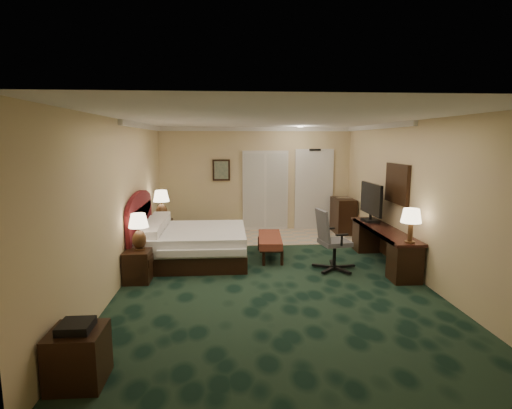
{
  "coord_description": "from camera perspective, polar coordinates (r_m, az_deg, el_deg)",
  "views": [
    {
      "loc": [
        -0.75,
        -6.69,
        2.35
      ],
      "look_at": [
        -0.22,
        0.6,
        1.18
      ],
      "focal_mm": 28.0,
      "sensor_mm": 36.0,
      "label": 1
    }
  ],
  "objects": [
    {
      "name": "floor",
      "position": [
        7.13,
        2.15,
        -10.16
      ],
      "size": [
        5.0,
        7.5,
        0.0
      ],
      "primitive_type": "cube",
      "color": "black",
      "rests_on": "ground"
    },
    {
      "name": "ceiling",
      "position": [
        6.74,
        2.28,
        12.05
      ],
      "size": [
        5.0,
        7.5,
        0.0
      ],
      "primitive_type": "cube",
      "color": "white",
      "rests_on": "wall_back"
    },
    {
      "name": "wall_back",
      "position": [
        10.52,
        -0.04,
        3.62
      ],
      "size": [
        5.0,
        0.0,
        2.7
      ],
      "primitive_type": "cube",
      "color": "beige",
      "rests_on": "ground"
    },
    {
      "name": "wall_front",
      "position": [
        3.2,
        9.73,
        -9.27
      ],
      "size": [
        5.0,
        0.0,
        2.7
      ],
      "primitive_type": "cube",
      "color": "beige",
      "rests_on": "ground"
    },
    {
      "name": "wall_left",
      "position": [
        6.99,
        -18.61,
        0.38
      ],
      "size": [
        0.0,
        7.5,
        2.7
      ],
      "primitive_type": "cube",
      "color": "beige",
      "rests_on": "ground"
    },
    {
      "name": "wall_right",
      "position": [
        7.51,
        21.54,
        0.79
      ],
      "size": [
        0.0,
        7.5,
        2.7
      ],
      "primitive_type": "cube",
      "color": "beige",
      "rests_on": "ground"
    },
    {
      "name": "crown_molding",
      "position": [
        6.74,
        2.28,
        11.62
      ],
      "size": [
        5.0,
        7.5,
        0.1
      ],
      "primitive_type": null,
      "color": "silver",
      "rests_on": "wall_back"
    },
    {
      "name": "tile_patch",
      "position": [
        10.01,
        5.47,
        -4.51
      ],
      "size": [
        3.2,
        1.7,
        0.01
      ],
      "primitive_type": "cube",
      "color": "beige",
      "rests_on": "ground"
    },
    {
      "name": "headboard",
      "position": [
        8.05,
        -16.2,
        -3.12
      ],
      "size": [
        0.12,
        2.0,
        1.4
      ],
      "primitive_type": null,
      "color": "#4C0D0F",
      "rests_on": "ground"
    },
    {
      "name": "entry_door",
      "position": [
        10.74,
        8.25,
        2.03
      ],
      "size": [
        1.02,
        0.06,
        2.18
      ],
      "primitive_type": "cube",
      "color": "silver",
      "rests_on": "ground"
    },
    {
      "name": "closet_doors",
      "position": [
        10.53,
        1.33,
        1.98
      ],
      "size": [
        1.2,
        0.06,
        2.1
      ],
      "primitive_type": "cube",
      "color": "beige",
      "rests_on": "ground"
    },
    {
      "name": "wall_art",
      "position": [
        10.43,
        -4.98,
        4.92
      ],
      "size": [
        0.45,
        0.06,
        0.55
      ],
      "primitive_type": "cube",
      "color": "#3E5A50",
      "rests_on": "wall_back"
    },
    {
      "name": "wall_mirror",
      "position": [
        8.01,
        19.53,
        2.82
      ],
      "size": [
        0.05,
        0.95,
        0.75
      ],
      "primitive_type": "cube",
      "color": "white",
      "rests_on": "wall_right"
    },
    {
      "name": "bed",
      "position": [
        8.01,
        -8.74,
        -5.75
      ],
      "size": [
        1.99,
        1.85,
        0.63
      ],
      "primitive_type": "cube",
      "color": "white",
      "rests_on": "ground"
    },
    {
      "name": "nightstand_near",
      "position": [
        7.08,
        -16.51,
        -8.42
      ],
      "size": [
        0.43,
        0.49,
        0.53
      ],
      "primitive_type": "cube",
      "color": "black",
      "rests_on": "ground"
    },
    {
      "name": "nightstand_far",
      "position": [
        9.3,
        -13.34,
        -3.96
      ],
      "size": [
        0.47,
        0.53,
        0.58
      ],
      "primitive_type": "cube",
      "color": "black",
      "rests_on": "ground"
    },
    {
      "name": "lamp_near",
      "position": [
        6.98,
        -16.38,
        -3.76
      ],
      "size": [
        0.41,
        0.41,
        0.62
      ],
      "primitive_type": null,
      "rotation": [
        0.0,
        0.0,
        -0.3
      ],
      "color": "black",
      "rests_on": "nightstand_near"
    },
    {
      "name": "lamp_far",
      "position": [
        9.23,
        -13.35,
        -0.09
      ],
      "size": [
        0.46,
        0.46,
        0.67
      ],
      "primitive_type": null,
      "rotation": [
        0.0,
        0.0,
        -0.34
      ],
      "color": "black",
      "rests_on": "nightstand_far"
    },
    {
      "name": "bed_bench",
      "position": [
        8.18,
        1.99,
        -6.03
      ],
      "size": [
        0.54,
        1.33,
        0.44
      ],
      "primitive_type": "cube",
      "rotation": [
        0.0,
        0.0,
        -0.07
      ],
      "color": "brown",
      "rests_on": "ground"
    },
    {
      "name": "side_table",
      "position": [
        4.5,
        -24.06,
        -19.22
      ],
      "size": [
        0.51,
        0.51,
        0.55
      ],
      "primitive_type": "cube",
      "color": "black",
      "rests_on": "ground"
    },
    {
      "name": "desk",
      "position": [
        8.07,
        17.69,
        -5.74
      ],
      "size": [
        0.52,
        2.4,
        0.69
      ],
      "primitive_type": "cube",
      "color": "black",
      "rests_on": "ground"
    },
    {
      "name": "tv",
      "position": [
        8.55,
        16.11,
        0.27
      ],
      "size": [
        0.11,
        1.04,
        0.81
      ],
      "primitive_type": "cube",
      "rotation": [
        0.0,
        0.0,
        0.02
      ],
      "color": "black",
      "rests_on": "desk"
    },
    {
      "name": "desk_lamp",
      "position": [
        7.0,
        21.23,
        -2.82
      ],
      "size": [
        0.38,
        0.38,
        0.58
      ],
      "primitive_type": null,
      "rotation": [
        0.0,
        0.0,
        -0.17
      ],
      "color": "black",
      "rests_on": "desk"
    },
    {
      "name": "desk_chair",
      "position": [
        7.44,
        11.21,
        -4.96
      ],
      "size": [
        0.76,
        0.73,
        1.13
      ],
      "primitive_type": null,
      "rotation": [
        0.0,
        0.0,
        0.18
      ],
      "color": "#4E4E50",
      "rests_on": "ground"
    },
    {
      "name": "minibar",
      "position": [
        10.5,
        12.32,
        -1.57
      ],
      "size": [
        0.47,
        0.85,
        0.9
      ],
      "primitive_type": "cube",
      "color": "black",
      "rests_on": "ground"
    }
  ]
}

